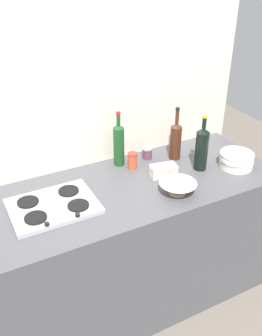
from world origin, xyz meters
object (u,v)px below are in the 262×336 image
object	(u,v)px
plate_stack	(236,160)
condiment_jar_front	(147,153)
wine_bottle_mid_right	(202,148)
wine_bottle_mid_left	(119,144)
stovetop_hob	(53,206)
butter_dish	(163,171)
wine_bottle_leftmost	(176,140)
condiment_jar_rear	(133,161)
mixing_bowl	(178,187)

from	to	relation	value
plate_stack	condiment_jar_front	xyz separation A→B (m)	(-0.44, 0.35, -0.01)
wine_bottle_mid_right	wine_bottle_mid_left	bearing A→B (deg)	146.26
wine_bottle_mid_right	condiment_jar_front	size ratio (longest dim) A/B	4.55
stovetop_hob	butter_dish	distance (m)	0.69
wine_bottle_leftmost	condiment_jar_rear	size ratio (longest dim) A/B	3.30
plate_stack	wine_bottle_leftmost	bearing A→B (deg)	136.06
wine_bottle_mid_right	condiment_jar_rear	bearing A→B (deg)	151.82
wine_bottle_leftmost	condiment_jar_rear	xyz separation A→B (m)	(-0.30, 0.01, -0.08)
plate_stack	mixing_bowl	world-z (taller)	plate_stack
stovetop_hob	plate_stack	size ratio (longest dim) A/B	2.11
plate_stack	condiment_jar_rear	size ratio (longest dim) A/B	2.02
stovetop_hob	mixing_bowl	size ratio (longest dim) A/B	2.14
wine_bottle_mid_left	condiment_jar_rear	world-z (taller)	wine_bottle_mid_left
mixing_bowl	wine_bottle_leftmost	bearing A→B (deg)	59.07
wine_bottle_leftmost	condiment_jar_rear	bearing A→B (deg)	178.05
stovetop_hob	mixing_bowl	world-z (taller)	mixing_bowl
condiment_jar_front	wine_bottle_mid_left	bearing A→B (deg)	176.53
wine_bottle_mid_right	butter_dish	world-z (taller)	wine_bottle_mid_right
wine_bottle_leftmost	condiment_jar_front	distance (m)	0.20
stovetop_hob	mixing_bowl	bearing A→B (deg)	-15.55
plate_stack	condiment_jar_rear	xyz separation A→B (m)	(-0.58, 0.28, 0.01)
butter_dish	wine_bottle_leftmost	bearing A→B (deg)	40.11
condiment_jar_front	wine_bottle_mid_right	bearing A→B (deg)	-50.33
plate_stack	condiment_jar_front	distance (m)	0.56
mixing_bowl	butter_dish	distance (m)	0.20
stovetop_hob	wine_bottle_leftmost	world-z (taller)	wine_bottle_leftmost
wine_bottle_mid_right	butter_dish	bearing A→B (deg)	172.20
wine_bottle_leftmost	wine_bottle_mid_left	xyz separation A→B (m)	(-0.36, 0.09, 0.01)
wine_bottle_mid_left	mixing_bowl	size ratio (longest dim) A/B	1.67
wine_bottle_mid_right	condiment_jar_front	bearing A→B (deg)	129.67
plate_stack	wine_bottle_mid_right	xyz separation A→B (m)	(-0.22, 0.08, 0.10)
stovetop_hob	condiment_jar_rear	world-z (taller)	condiment_jar_rear
mixing_bowl	condiment_jar_rear	size ratio (longest dim) A/B	1.99
wine_bottle_leftmost	mixing_bowl	distance (m)	0.42
mixing_bowl	plate_stack	bearing A→B (deg)	9.42
wine_bottle_mid_left	butter_dish	distance (m)	0.32
stovetop_hob	condiment_jar_front	distance (m)	0.75
condiment_jar_front	condiment_jar_rear	size ratio (longest dim) A/B	0.74
condiment_jar_rear	plate_stack	bearing A→B (deg)	-25.63
butter_dish	condiment_jar_rear	xyz separation A→B (m)	(-0.12, 0.16, 0.02)
mixing_bowl	butter_dish	world-z (taller)	butter_dish
plate_stack	wine_bottle_mid_right	size ratio (longest dim) A/B	0.60
plate_stack	butter_dish	world-z (taller)	plate_stack
wine_bottle_mid_left	wine_bottle_mid_right	xyz separation A→B (m)	(0.42, -0.28, -0.00)
stovetop_hob	plate_stack	xyz separation A→B (m)	(1.15, -0.10, 0.03)
plate_stack	wine_bottle_leftmost	world-z (taller)	wine_bottle_leftmost
plate_stack	wine_bottle_leftmost	distance (m)	0.40
wine_bottle_mid_right	condiment_jar_rear	size ratio (longest dim) A/B	3.37
butter_dish	wine_bottle_mid_right	bearing A→B (deg)	-7.80
mixing_bowl	condiment_jar_front	world-z (taller)	condiment_jar_front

